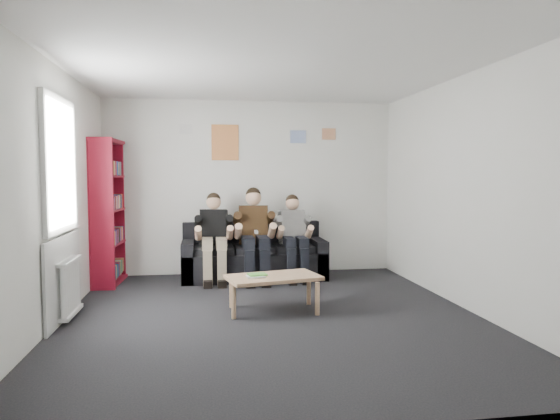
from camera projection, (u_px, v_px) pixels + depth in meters
name	position (u px, v px, depth m)	size (l,w,h in m)	color
room_shell	(272.00, 193.00, 5.38)	(5.00, 5.00, 5.00)	black
sofa	(253.00, 258.00, 7.52)	(2.11, 0.87, 0.82)	black
bookshelf	(109.00, 212.00, 7.06)	(0.31, 0.92, 2.05)	maroon
coffee_table	(273.00, 280.00, 5.64)	(1.02, 0.56, 0.41)	tan
game_cases	(256.00, 275.00, 5.57)	(0.22, 0.18, 0.03)	white
person_left	(214.00, 238.00, 7.22)	(0.39, 0.84, 1.29)	black
person_middle	(255.00, 235.00, 7.30)	(0.43, 0.92, 1.36)	#483218
person_right	(294.00, 237.00, 7.40)	(0.38, 0.81, 1.25)	white
radiator	(71.00, 287.00, 5.33)	(0.10, 0.64, 0.60)	white
window	(61.00, 224.00, 5.27)	(0.05, 1.30, 2.36)	white
poster_large	(225.00, 142.00, 7.73)	(0.42, 0.01, 0.55)	#E3B450
poster_blue	(298.00, 137.00, 7.89)	(0.25, 0.01, 0.20)	#3E70D5
poster_pink	(329.00, 134.00, 7.96)	(0.22, 0.01, 0.18)	#B6397E
poster_sign	(186.00, 129.00, 7.62)	(0.20, 0.01, 0.14)	silver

